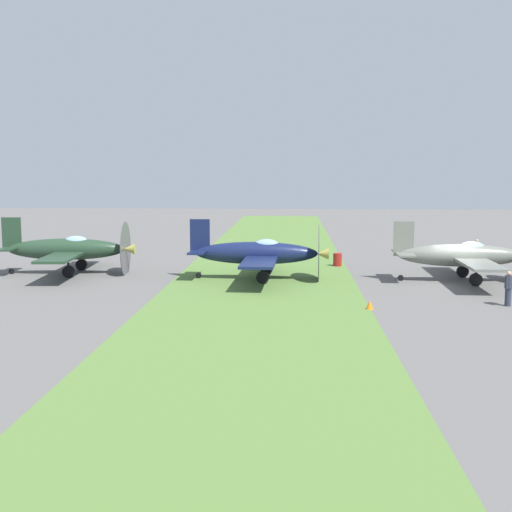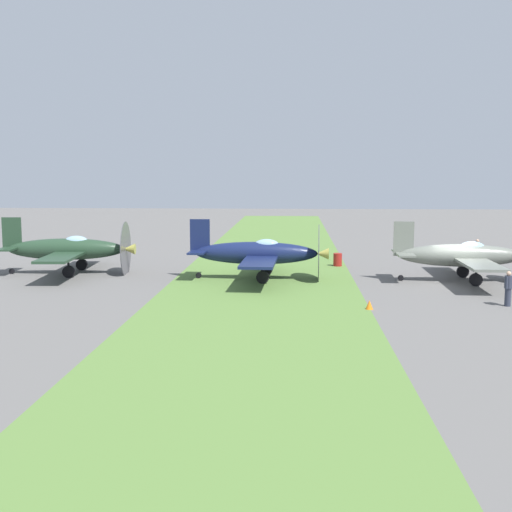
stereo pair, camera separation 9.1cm
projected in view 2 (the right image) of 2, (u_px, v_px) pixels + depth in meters
The scene contains 9 objects.
ground_plane at pixel (455, 283), 38.74m from camera, with size 160.00×160.00×0.00m, color #605E5B.
grass_verge at pixel (263, 281), 39.39m from camera, with size 120.00×11.00×0.01m, color #567A38.
airplane_lead at pixel (463, 256), 39.13m from camera, with size 10.48×8.33×3.76m.
airplane_wingman at pixel (259, 253), 40.03m from camera, with size 10.71×8.50×3.83m.
airplane_trail at pixel (69, 249), 42.13m from camera, with size 10.73×8.48×3.82m.
ground_crew_chief at pixel (508, 288), 31.97m from camera, with size 0.53×0.42×1.73m.
ground_crew_mechanic at pixel (477, 251), 47.25m from camera, with size 0.62×0.38×1.73m.
fuel_drum at pixel (338, 260), 45.78m from camera, with size 0.60×0.60×0.90m, color maroon.
runway_marker_cone at pixel (369, 305), 31.31m from camera, with size 0.36×0.36×0.44m, color orange.
Camera 2 is at (38.84, -9.55, 6.48)m, focal length 46.07 mm.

